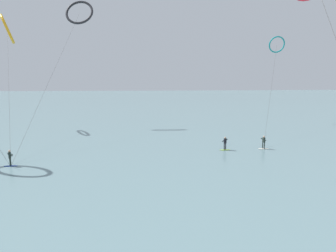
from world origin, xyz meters
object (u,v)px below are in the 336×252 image
at_px(surfer_ivory, 264,143).
at_px(kite_amber, 7,29).
at_px(kite_charcoal, 79,13).
at_px(surfer_lime, 225,144).
at_px(surfer_cobalt, 10,159).
at_px(kite_teal, 277,45).

relative_size(surfer_ivory, kite_amber, 0.06).
distance_m(surfer_ivory, kite_charcoal, 39.76).
distance_m(surfer_lime, kite_amber, 41.74).
bearing_deg(surfer_lime, surfer_cobalt, 154.10).
height_order(surfer_cobalt, kite_charcoal, kite_charcoal).
relative_size(surfer_cobalt, surfer_lime, 1.00).
bearing_deg(kite_teal, surfer_ivory, 63.75).
xyz_separation_m(surfer_cobalt, kite_amber, (-9.08, 24.42, 16.39)).
height_order(kite_amber, kite_charcoal, kite_charcoal).
bearing_deg(kite_charcoal, surfer_cobalt, -86.99).
bearing_deg(surfer_cobalt, surfer_lime, 87.12).
distance_m(kite_amber, kite_teal, 49.80).
height_order(surfer_cobalt, surfer_ivory, same).
relative_size(kite_amber, kite_charcoal, 0.94).
bearing_deg(kite_teal, surfer_cobalt, 35.10).
relative_size(surfer_cobalt, surfer_ivory, 1.00).
height_order(surfer_cobalt, surfer_lime, same).
xyz_separation_m(surfer_ivory, kite_teal, (11.70, 23.02, 14.65)).
bearing_deg(surfer_cobalt, kite_teal, 110.55).
height_order(kite_teal, kite_charcoal, kite_charcoal).
height_order(kite_amber, kite_teal, kite_amber).
height_order(surfer_ivory, kite_amber, kite_amber).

